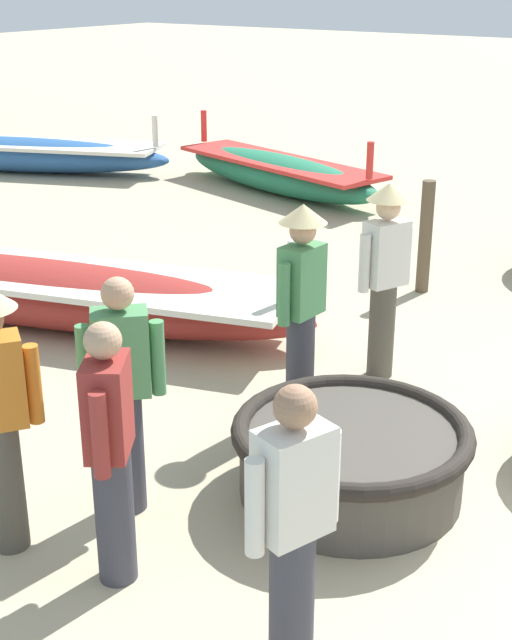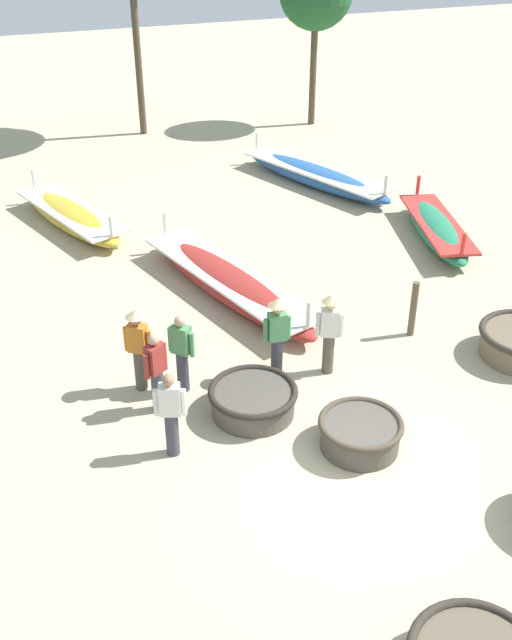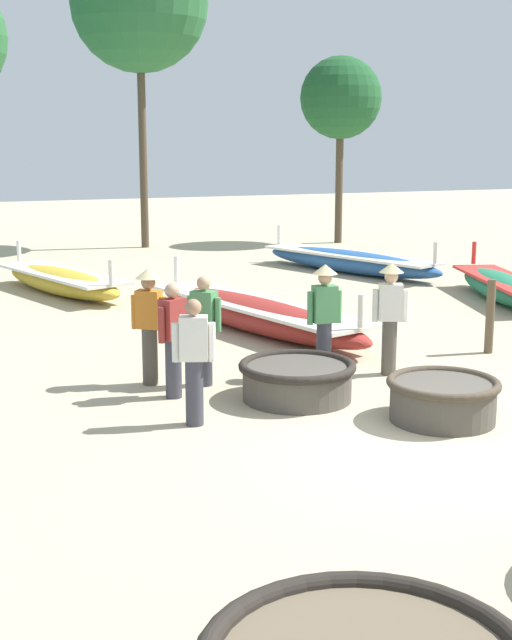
# 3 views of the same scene
# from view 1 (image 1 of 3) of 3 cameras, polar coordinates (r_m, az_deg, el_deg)

# --- Properties ---
(coracle_tilted) EXTENTS (1.58, 1.58, 0.52)m
(coracle_tilted) POSITION_cam_1_polar(r_m,az_deg,el_deg) (5.93, 6.10, -8.58)
(coracle_tilted) COLOR #4C473F
(coracle_tilted) RESTS_ON ground
(long_boat_green_hull) EXTENTS (3.14, 5.69, 1.02)m
(long_boat_green_hull) POSITION_cam_1_polar(r_m,az_deg,el_deg) (16.11, -15.45, 10.27)
(long_boat_green_hull) COLOR #285693
(long_boat_green_hull) RESTS_ON ground
(long_boat_ochre_hull) EXTENTS (2.74, 6.01, 1.06)m
(long_boat_ochre_hull) POSITION_cam_1_polar(r_m,az_deg,el_deg) (9.07, -14.51, 1.96)
(long_boat_ochre_hull) COLOR maroon
(long_boat_ochre_hull) RESTS_ON ground
(long_boat_white_hull) EXTENTS (1.99, 4.23, 1.04)m
(long_boat_white_hull) POSITION_cam_1_polar(r_m,az_deg,el_deg) (13.99, 1.44, 9.43)
(long_boat_white_hull) COLOR #237551
(long_boat_white_hull) RESTS_ON ground
(fisherman_hauling) EXTENTS (0.46, 0.37, 1.57)m
(fisherman_hauling) POSITION_cam_1_polar(r_m,az_deg,el_deg) (4.92, -9.32, -8.13)
(fisherman_hauling) COLOR #383842
(fisherman_hauling) RESTS_ON ground
(fisherman_crouching) EXTENTS (0.50, 0.36, 1.67)m
(fisherman_crouching) POSITION_cam_1_polar(r_m,az_deg,el_deg) (7.38, 8.25, 3.28)
(fisherman_crouching) COLOR #4C473D
(fisherman_crouching) RESTS_ON ground
(fisherman_with_hat) EXTENTS (0.53, 0.36, 1.67)m
(fisherman_with_hat) POSITION_cam_1_polar(r_m,az_deg,el_deg) (6.68, 2.93, 1.49)
(fisherman_with_hat) COLOR #383842
(fisherman_with_hat) RESTS_ON ground
(fisherman_by_coracle) EXTENTS (0.51, 0.32, 1.57)m
(fisherman_by_coracle) POSITION_cam_1_polar(r_m,az_deg,el_deg) (4.23, 2.38, -13.22)
(fisherman_by_coracle) COLOR #383842
(fisherman_by_coracle) RESTS_ON ground
(fisherman_standing_left) EXTENTS (0.40, 0.41, 1.57)m
(fisherman_standing_left) POSITION_cam_1_polar(r_m,az_deg,el_deg) (5.54, -8.49, -4.48)
(fisherman_standing_left) COLOR #383842
(fisherman_standing_left) RESTS_ON ground
(mooring_post_inland) EXTENTS (0.14, 0.14, 1.21)m
(mooring_post_inland) POSITION_cam_1_polar(r_m,az_deg,el_deg) (9.61, 10.79, 5.23)
(mooring_post_inland) COLOR brown
(mooring_post_inland) RESTS_ON ground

